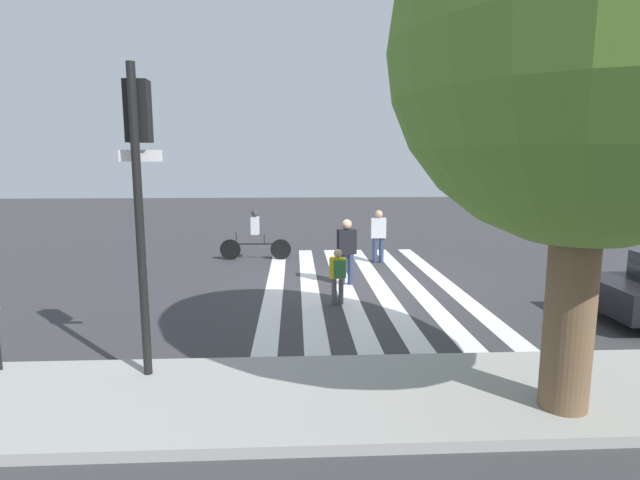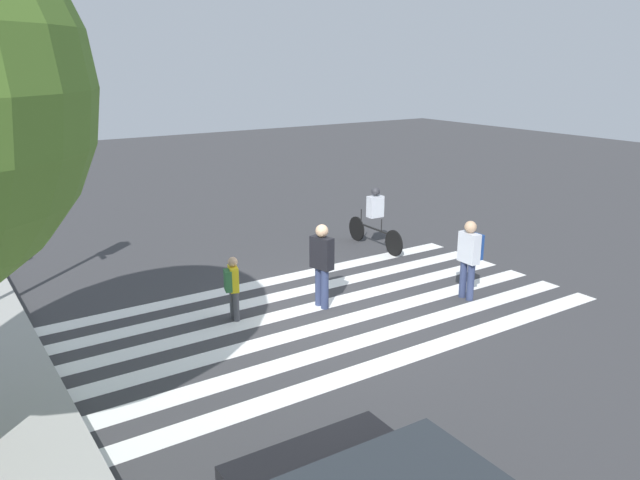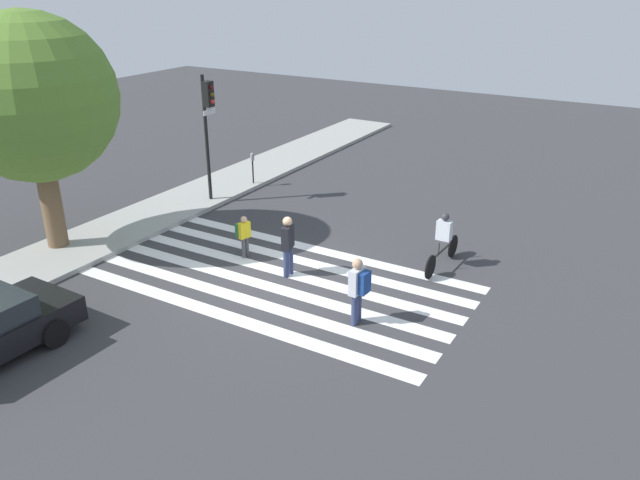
# 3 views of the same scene
# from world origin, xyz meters

# --- Properties ---
(ground_plane) EXTENTS (60.00, 60.00, 0.00)m
(ground_plane) POSITION_xyz_m (0.00, 0.00, 0.00)
(ground_plane) COLOR #38383A
(sidewalk_curb) EXTENTS (36.00, 2.50, 0.14)m
(sidewalk_curb) POSITION_xyz_m (0.00, 6.25, 0.07)
(sidewalk_curb) COLOR #9E9E99
(sidewalk_curb) RESTS_ON ground_plane
(crosswalk_stripes) EXTENTS (4.89, 10.00, 0.01)m
(crosswalk_stripes) POSITION_xyz_m (-0.00, 0.00, 0.00)
(crosswalk_stripes) COLOR white
(crosswalk_stripes) RESTS_ON ground_plane
(traffic_light) EXTENTS (0.60, 0.50, 4.48)m
(traffic_light) POSITION_xyz_m (3.83, 5.40, 3.14)
(traffic_light) COLOR black
(traffic_light) RESTS_ON ground_plane
(parking_meter) EXTENTS (0.15, 0.15, 1.33)m
(parking_meter) POSITION_xyz_m (6.05, 5.28, 0.99)
(parking_meter) COLOR black
(parking_meter) RESTS_ON ground_plane
(street_tree) EXTENTS (4.58, 4.58, 6.76)m
(street_tree) POSITION_xyz_m (-1.64, 6.78, 4.44)
(street_tree) COLOR brown
(street_tree) RESTS_ON ground_plane
(pedestrian_adult_tall_backpack) EXTENTS (0.47, 0.40, 1.65)m
(pedestrian_adult_tall_backpack) POSITION_xyz_m (-0.90, -2.82, 0.97)
(pedestrian_adult_tall_backpack) COLOR navy
(pedestrian_adult_tall_backpack) RESTS_ON ground_plane
(pedestrian_child_with_backpack) EXTENTS (0.38, 0.35, 1.25)m
(pedestrian_child_with_backpack) POSITION_xyz_m (0.74, 1.72, 0.73)
(pedestrian_child_with_backpack) COLOR #4C4C51
(pedestrian_child_with_backpack) RESTS_ON ground_plane
(pedestrian_adult_blue_shirt) EXTENTS (0.51, 0.32, 1.70)m
(pedestrian_adult_blue_shirt) POSITION_xyz_m (0.37, -0.04, 0.96)
(pedestrian_adult_blue_shirt) COLOR navy
(pedestrian_adult_blue_shirt) RESTS_ON ground_plane
(cyclist_near_curb) EXTENTS (2.29, 0.41, 1.61)m
(cyclist_near_curb) POSITION_xyz_m (2.97, -3.44, 0.87)
(cyclist_near_curb) COLOR black
(cyclist_near_curb) RESTS_ON ground_plane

